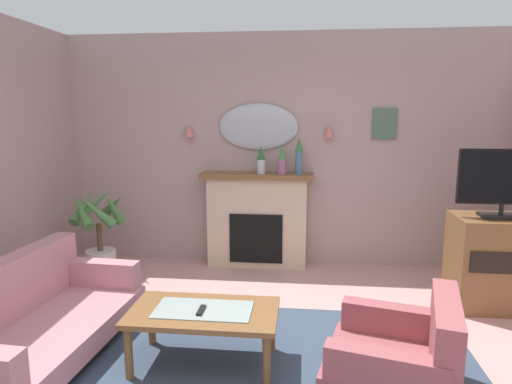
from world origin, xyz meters
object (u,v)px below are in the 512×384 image
fireplace (257,221)px  mantel_vase_left (261,160)px  wall_sconce_left (189,131)px  armchair_by_coffee_table (403,353)px  tv_cabinet (495,262)px  wall_sconce_right (329,131)px  mantel_vase_centre (282,160)px  potted_plant_tall_palm (99,231)px  mantel_vase_right (299,155)px  wall_mirror (258,127)px  tv_flatscreen (504,181)px  coffee_table (204,317)px  floral_couch (34,318)px  tv_remote (201,311)px  framed_picture (385,124)px

fireplace → mantel_vase_left: mantel_vase_left is taller
fireplace → wall_sconce_left: size_ratio=9.71×
armchair_by_coffee_table → tv_cabinet: bearing=52.1°
fireplace → wall_sconce_right: size_ratio=9.71×
mantel_vase_centre → potted_plant_tall_palm: mantel_vase_centre is taller
mantel_vase_centre → mantel_vase_right: bearing=0.0°
wall_mirror → tv_flatscreen: wall_mirror is taller
mantel_vase_right → tv_flatscreen: (1.92, -0.93, -0.14)m
coffee_table → mantel_vase_centre: bearing=78.1°
wall_mirror → potted_plant_tall_palm: bearing=-159.4°
floral_couch → tv_cabinet: (3.91, 1.33, 0.13)m
fireplace → potted_plant_tall_palm: bearing=-163.5°
tv_flatscreen → tv_cabinet: bearing=90.0°
mantel_vase_left → armchair_by_coffee_table: (1.18, -2.43, -1.02)m
mantel_vase_left → armchair_by_coffee_table: bearing=-64.1°
armchair_by_coffee_table → tv_cabinet: tv_cabinet is taller
fireplace → armchair_by_coffee_table: (1.23, -2.46, -0.27)m
mantel_vase_right → wall_sconce_left: wall_sconce_left is taller
tv_remote → wall_sconce_left: bearing=105.9°
fireplace → tv_remote: fireplace is taller
mantel_vase_centre → tv_flatscreen: tv_flatscreen is taller
mantel_vase_centre → potted_plant_tall_palm: size_ratio=0.32×
wall_sconce_left → potted_plant_tall_palm: (-0.93, -0.62, -1.13)m
mantel_vase_centre → tv_remote: bearing=-101.9°
tv_remote → floral_couch: floral_couch is taller
wall_mirror → wall_sconce_right: wall_mirror is taller
framed_picture → floral_couch: size_ratio=0.20×
wall_sconce_right → floral_couch: (-2.34, -2.36, -1.34)m
armchair_by_coffee_table → tv_cabinet: 1.94m
wall_sconce_left → potted_plant_tall_palm: size_ratio=0.14×
mantel_vase_left → floral_couch: (-1.54, -2.24, -1.01)m
mantel_vase_right → tv_remote: bearing=-106.7°
armchair_by_coffee_table → coffee_table: bearing=171.0°
mantel_vase_centre → framed_picture: framed_picture is taller
wall_sconce_right → armchair_by_coffee_table: bearing=-81.6°
fireplace → wall_sconce_left: (-0.85, 0.09, 1.09)m
wall_sconce_right → armchair_by_coffee_table: (0.38, -2.55, -1.35)m
mantel_vase_right → wall_sconce_right: (0.35, 0.12, 0.27)m
wall_mirror → coffee_table: (-0.17, -2.38, -1.33)m
tv_cabinet → potted_plant_tall_palm: 4.22m
floral_couch → tv_cabinet: tv_cabinet is taller
fireplace → wall_mirror: size_ratio=1.42×
mantel_vase_left → framed_picture: size_ratio=0.91×
tv_flatscreen → fireplace: bearing=158.5°
wall_sconce_right → tv_cabinet: (1.57, -1.02, -1.21)m
wall_sconce_left → tv_flatscreen: 3.45m
wall_sconce_left → coffee_table: bearing=-73.6°
fireplace → wall_mirror: wall_mirror is taller
wall_sconce_left → tv_cabinet: 3.63m
mantel_vase_left → mantel_vase_centre: (0.25, 0.00, -0.00)m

